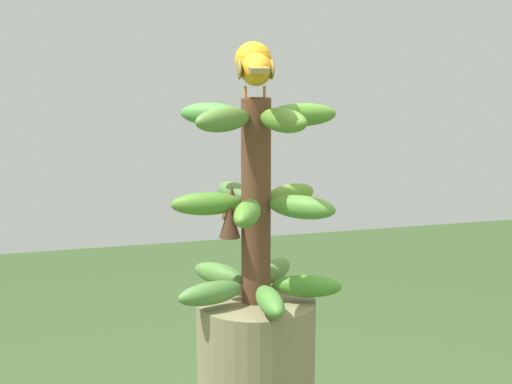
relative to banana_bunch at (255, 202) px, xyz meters
The scene contains 2 objects.
banana_bunch is the anchor object (origin of this frame).
perched_bird 0.23m from the banana_bunch, 78.32° to the left, with size 0.08×0.24×0.09m.
Camera 1 is at (-0.32, -1.22, 1.44)m, focal length 52.89 mm.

